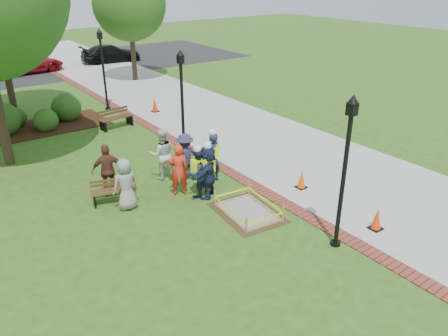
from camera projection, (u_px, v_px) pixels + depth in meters
ground at (234, 214)px, 13.62m from camera, size 100.00×100.00×0.00m
sidewalk at (195, 110)px, 23.66m from camera, size 6.00×60.00×0.02m
brick_edging at (141, 121)px, 21.91m from camera, size 0.50×60.00×0.03m
mulch_bed at (32, 129)px, 20.83m from camera, size 7.00×3.00×0.05m
parking_lot at (21, 69)px, 33.48m from camera, size 36.00×12.00×0.01m
wet_concrete_pad at (248, 206)px, 13.58m from camera, size 1.95×2.48×0.55m
bench_near at (114, 196)px, 14.20m from camera, size 1.48×0.88×0.76m
bench_far at (116, 122)px, 20.98m from camera, size 1.72×0.77×0.90m
cone_front at (377, 219)px, 12.67m from camera, size 0.36×0.36×0.71m
cone_back at (302, 179)px, 15.10m from camera, size 0.35×0.35×0.70m
cone_far at (155, 105)px, 23.32m from camera, size 0.39×0.39×0.76m
toolbox at (207, 184)px, 15.32m from camera, size 0.40×0.32×0.18m
lamp_near at (345, 163)px, 11.07m from camera, size 0.28×0.28×4.26m
lamp_mid at (182, 96)px, 16.95m from camera, size 0.28×0.28×4.26m
lamp_far at (103, 64)px, 22.83m from camera, size 0.28×0.28×4.26m
tree_right at (129, 4)px, 28.30m from camera, size 4.74×4.74×7.32m
shrub_b at (5, 134)px, 20.27m from camera, size 1.62×1.62×1.62m
shrub_c at (48, 130)px, 20.78m from camera, size 1.14×1.14×1.14m
shrub_d at (68, 120)px, 22.23m from camera, size 1.47×1.47×1.47m
shrub_e at (18, 126)px, 21.28m from camera, size 1.01×1.01×1.01m
casual_person_a at (126, 184)px, 13.61m from camera, size 0.54×0.35×1.69m
casual_person_b at (178, 170)px, 14.47m from camera, size 0.67×0.57×1.79m
casual_person_c at (162, 154)px, 15.59m from camera, size 0.70×0.56×1.88m
casual_person_d at (108, 170)px, 14.40m from camera, size 0.67×0.54×1.82m
casual_person_e at (185, 157)px, 15.62m from camera, size 0.57×0.38×1.71m
hivis_worker_a at (208, 170)px, 14.30m from camera, size 0.68×0.63×1.94m
hivis_worker_b at (212, 156)px, 15.31m from camera, size 0.66×0.51×1.99m
hivis_worker_c at (198, 171)px, 14.36m from camera, size 0.57×0.41×1.82m
parked_car_c at (30, 73)px, 32.45m from camera, size 2.41×4.67×1.46m
parked_car_d at (112, 62)px, 36.27m from camera, size 2.49×4.85×1.52m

